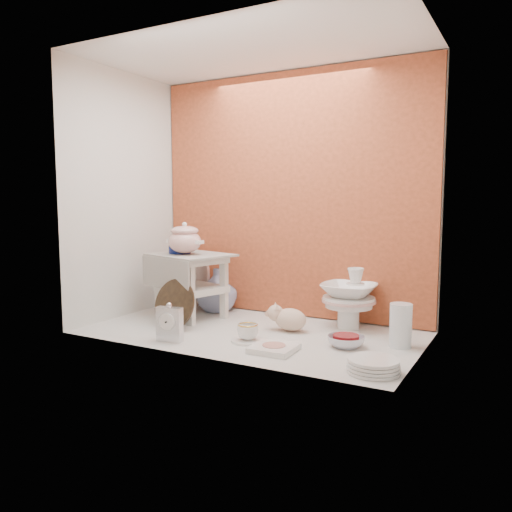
# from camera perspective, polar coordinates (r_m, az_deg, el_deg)

# --- Properties ---
(ground) EXTENTS (1.80, 1.80, 0.00)m
(ground) POSITION_cam_1_polar(r_m,az_deg,el_deg) (2.82, -0.56, -8.52)
(ground) COLOR silver
(ground) RESTS_ON ground
(niche_shell) EXTENTS (1.86, 1.03, 1.53)m
(niche_shell) POSITION_cam_1_polar(r_m,az_deg,el_deg) (2.89, 1.19, 10.42)
(niche_shell) COLOR #C15530
(niche_shell) RESTS_ON ground
(step_stool) EXTENTS (0.54, 0.49, 0.39)m
(step_stool) POSITION_cam_1_polar(r_m,az_deg,el_deg) (3.15, -7.25, -3.34)
(step_stool) COLOR silver
(step_stool) RESTS_ON ground
(soup_tureen) EXTENTS (0.26, 0.26, 0.20)m
(soup_tureen) POSITION_cam_1_polar(r_m,az_deg,el_deg) (3.09, -7.98, 1.99)
(soup_tureen) COLOR white
(soup_tureen) RESTS_ON step_stool
(cobalt_bowl) EXTENTS (0.14, 0.14, 0.05)m
(cobalt_bowl) POSITION_cam_1_polar(r_m,az_deg,el_deg) (3.17, -8.53, 0.74)
(cobalt_bowl) COLOR #0B1553
(cobalt_bowl) RESTS_ON step_stool
(floral_platter) EXTENTS (0.39, 0.21, 0.39)m
(floral_platter) POSITION_cam_1_polar(r_m,az_deg,el_deg) (3.47, -7.14, -2.44)
(floral_platter) COLOR white
(floral_platter) RESTS_ON ground
(blue_white_vase) EXTENTS (0.28, 0.28, 0.28)m
(blue_white_vase) POSITION_cam_1_polar(r_m,az_deg,el_deg) (3.32, -4.44, -3.83)
(blue_white_vase) COLOR white
(blue_white_vase) RESTS_ON ground
(lacquer_tray) EXTENTS (0.30, 0.14, 0.28)m
(lacquer_tray) POSITION_cam_1_polar(r_m,az_deg,el_deg) (2.91, -9.13, -5.33)
(lacquer_tray) COLOR black
(lacquer_tray) RESTS_ON ground
(mantel_clock) EXTENTS (0.14, 0.07, 0.20)m
(mantel_clock) POSITION_cam_1_polar(r_m,az_deg,el_deg) (2.66, -9.65, -7.34)
(mantel_clock) COLOR silver
(mantel_clock) RESTS_ON ground
(plush_pig) EXTENTS (0.26, 0.20, 0.14)m
(plush_pig) POSITION_cam_1_polar(r_m,az_deg,el_deg) (2.83, 3.88, -7.06)
(plush_pig) COLOR beige
(plush_pig) RESTS_ON ground
(teacup_saucer) EXTENTS (0.18, 0.18, 0.01)m
(teacup_saucer) POSITION_cam_1_polar(r_m,az_deg,el_deg) (2.64, -0.93, -9.46)
(teacup_saucer) COLOR white
(teacup_saucer) RESTS_ON ground
(gold_rim_teacup) EXTENTS (0.11, 0.11, 0.08)m
(gold_rim_teacup) POSITION_cam_1_polar(r_m,az_deg,el_deg) (2.62, -0.93, -8.44)
(gold_rim_teacup) COLOR white
(gold_rim_teacup) RESTS_ON teacup_saucer
(lattice_dish) EXTENTS (0.21, 0.21, 0.03)m
(lattice_dish) POSITION_cam_1_polar(r_m,az_deg,el_deg) (2.48, 2.02, -10.29)
(lattice_dish) COLOR white
(lattice_dish) RESTS_ON ground
(dinner_plate_stack) EXTENTS (0.26, 0.26, 0.06)m
(dinner_plate_stack) POSITION_cam_1_polar(r_m,az_deg,el_deg) (2.24, 12.99, -11.84)
(dinner_plate_stack) COLOR white
(dinner_plate_stack) RESTS_ON ground
(crystal_bowl) EXTENTS (0.19, 0.19, 0.06)m
(crystal_bowl) POSITION_cam_1_polar(r_m,az_deg,el_deg) (2.58, 10.04, -9.41)
(crystal_bowl) COLOR silver
(crystal_bowl) RESTS_ON ground
(clear_glass_vase) EXTENTS (0.14, 0.14, 0.22)m
(clear_glass_vase) POSITION_cam_1_polar(r_m,az_deg,el_deg) (2.62, 15.88, -7.48)
(clear_glass_vase) COLOR silver
(clear_glass_vase) RESTS_ON ground
(porcelain_tower) EXTENTS (0.35, 0.35, 0.35)m
(porcelain_tower) POSITION_cam_1_polar(r_m,az_deg,el_deg) (2.91, 10.34, -4.64)
(porcelain_tower) COLOR white
(porcelain_tower) RESTS_ON ground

